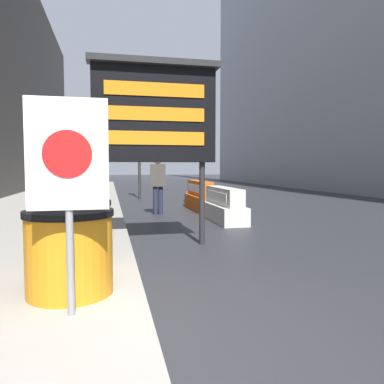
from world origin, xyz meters
The scene contains 10 objects.
ground_plane centered at (0.00, 0.00, 0.00)m, with size 120.00×120.00×0.00m, color #2D2D33.
barrel_drum_foreground centered at (-0.69, 0.87, 0.56)m, with size 0.82×0.82×0.80m.
barrel_drum_middle centered at (-0.71, 1.81, 0.56)m, with size 0.82×0.82×0.80m.
warning_sign centered at (-0.63, 0.32, 1.35)m, with size 0.63×0.08×1.74m.
message_board centered at (0.44, 3.54, 2.25)m, with size 2.18×0.36×3.12m.
jersey_barrier_white centered at (2.46, 6.10, 0.37)m, with size 0.62×2.06×0.85m.
jersey_barrier_orange_far centered at (2.46, 8.65, 0.40)m, with size 0.54×2.18×0.91m.
traffic_cone_near centered at (2.70, 11.47, 0.30)m, with size 0.35×0.35×0.62m.
traffic_light_near_curb centered at (0.94, 13.11, 2.78)m, with size 0.28×0.44×3.83m.
pedestrian_worker centered at (1.04, 7.83, 0.98)m, with size 0.46×0.30×1.65m.
Camera 1 is at (-0.32, -2.76, 1.36)m, focal length 35.00 mm.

